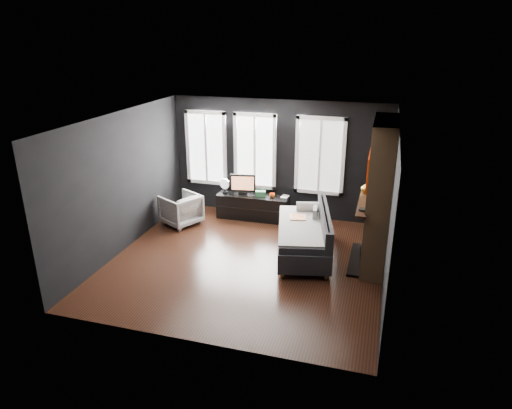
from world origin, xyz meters
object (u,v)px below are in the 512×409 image
(armchair, at_px, (181,208))
(monitor, at_px, (243,183))
(media_console, at_px, (253,206))
(book, at_px, (282,192))
(sofa, at_px, (303,233))
(mug, at_px, (272,195))
(mantel_vase, at_px, (366,187))

(armchair, xyz_separation_m, monitor, (1.21, 0.79, 0.45))
(media_console, height_order, book, book)
(sofa, height_order, monitor, monitor)
(armchair, height_order, mug, armchair)
(sofa, height_order, book, sofa)
(book, bearing_deg, media_console, -172.97)
(monitor, height_order, book, monitor)
(media_console, height_order, mug, mug)
(mug, bearing_deg, armchair, -158.63)
(armchair, bearing_deg, sofa, 104.36)
(monitor, relative_size, mug, 4.79)
(sofa, xyz_separation_m, mantel_vase, (1.09, 0.45, 0.88))
(monitor, bearing_deg, sofa, -51.07)
(sofa, height_order, armchair, sofa)
(media_console, bearing_deg, mug, -4.99)
(armchair, xyz_separation_m, book, (2.12, 0.86, 0.29))
(armchair, bearing_deg, mantel_vase, 114.36)
(monitor, relative_size, book, 2.82)
(monitor, relative_size, mantel_vase, 2.94)
(mantel_vase, bearing_deg, mug, 153.96)
(sofa, relative_size, armchair, 2.73)
(sofa, relative_size, book, 9.95)
(armchair, relative_size, mantel_vase, 3.80)
(book, bearing_deg, mantel_vase, -30.96)
(armchair, bearing_deg, mug, 139.53)
(armchair, distance_m, mug, 2.07)
(sofa, xyz_separation_m, media_console, (-1.45, 1.50, -0.17))
(media_console, xyz_separation_m, book, (0.65, 0.08, 0.39))
(armchair, distance_m, book, 2.30)
(monitor, xyz_separation_m, mantel_vase, (2.79, -1.06, 0.49))
(monitor, height_order, mug, monitor)
(mug, bearing_deg, media_console, 175.86)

